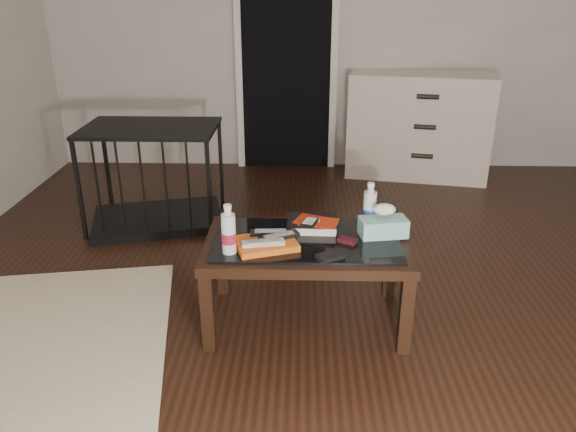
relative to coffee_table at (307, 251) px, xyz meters
The scene contains 17 objects.
ground 0.48m from the coffee_table, 30.24° to the left, with size 5.00×5.00×0.00m, color black.
doorway 2.68m from the coffee_table, 93.83° to the left, with size 0.90×0.08×2.07m.
coffee_table is the anchor object (origin of this frame).
dresser 2.56m from the coffee_table, 67.31° to the left, with size 1.27×0.71×0.90m.
pet_crate 1.62m from the coffee_table, 131.08° to the left, with size 1.02×0.81×0.71m.
magazines 0.23m from the coffee_table, 155.42° to the right, with size 0.28×0.21×0.03m, color #CE5313.
remote_silver 0.27m from the coffee_table, 147.50° to the right, with size 0.20×0.05×0.02m, color #A2A2A6.
remote_black_front 0.18m from the coffee_table, 155.73° to the right, with size 0.20×0.05×0.02m, color black.
remote_black_back 0.21m from the coffee_table, behind, with size 0.20×0.05×0.02m, color black.
textbook 0.16m from the coffee_table, 77.78° to the left, with size 0.25×0.20×0.05m, color black.
dvd_mailers 0.16m from the coffee_table, 70.62° to the left, with size 0.19×0.14×0.01m, color #AE220B.
ipod 0.14m from the coffee_table, 78.81° to the left, with size 0.06×0.10×0.02m, color black.
flip_phone 0.21m from the coffee_table, 10.38° to the right, with size 0.09×0.05×0.02m, color black.
wallet 0.24m from the coffee_table, 62.83° to the right, with size 0.12×0.07×0.02m, color black.
water_bottle_left 0.43m from the coffee_table, 156.87° to the right, with size 0.07×0.07×0.24m, color silver.
water_bottle_right 0.40m from the coffee_table, 25.78° to the left, with size 0.07×0.07×0.24m, color silver.
tissue_box 0.40m from the coffee_table, ahead, with size 0.23×0.12×0.09m, color teal.
Camera 1 is at (-0.25, -2.61, 1.64)m, focal length 35.00 mm.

